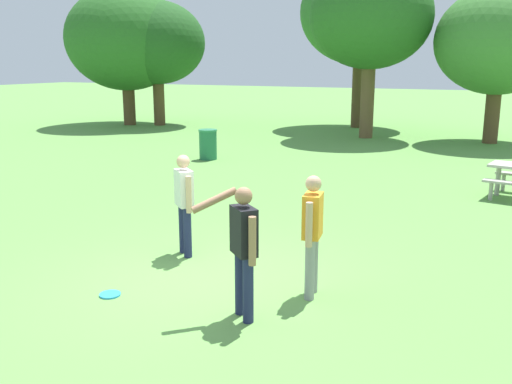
{
  "coord_description": "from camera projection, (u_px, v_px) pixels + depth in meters",
  "views": [
    {
      "loc": [
        3.93,
        -6.49,
        3.06
      ],
      "look_at": [
        0.12,
        1.55,
        1.0
      ],
      "focal_mm": 39.55,
      "sensor_mm": 36.0,
      "label": 1
    }
  ],
  "objects": [
    {
      "name": "person_bystander",
      "position": [
        312.0,
        228.0,
        7.36
      ],
      "size": [
        0.28,
        0.6,
        1.64
      ],
      "color": "gray",
      "rests_on": "ground"
    },
    {
      "name": "person_catcher",
      "position": [
        184.0,
        198.0,
        8.95
      ],
      "size": [
        0.48,
        0.43,
        1.64
      ],
      "color": "#1E234C",
      "rests_on": "ground"
    },
    {
      "name": "person_thrower",
      "position": [
        243.0,
        243.0,
        6.69
      ],
      "size": [
        0.84,
        0.49,
        1.64
      ],
      "color": "#1E234C",
      "rests_on": "ground"
    },
    {
      "name": "tree_back_left",
      "position": [
        499.0,
        41.0,
        20.85
      ],
      "size": [
        4.67,
        4.67,
        5.81
      ],
      "color": "brown",
      "rests_on": "ground"
    },
    {
      "name": "tree_slender_mid",
      "position": [
        371.0,
        17.0,
        22.21
      ],
      "size": [
        4.84,
        4.84,
        6.87
      ],
      "color": "brown",
      "rests_on": "ground"
    },
    {
      "name": "tree_tall_left",
      "position": [
        126.0,
        39.0,
        27.12
      ],
      "size": [
        5.75,
        5.75,
        6.57
      ],
      "color": "brown",
      "rests_on": "ground"
    },
    {
      "name": "trash_can_beside_table",
      "position": [
        208.0,
        144.0,
        17.99
      ],
      "size": [
        0.59,
        0.59,
        0.96
      ],
      "color": "#237047",
      "rests_on": "ground"
    },
    {
      "name": "ground_plane",
      "position": [
        202.0,
        281.0,
        8.04
      ],
      "size": [
        120.0,
        120.0,
        0.0
      ],
      "primitive_type": "plane",
      "color": "#609947"
    },
    {
      "name": "frisbee",
      "position": [
        110.0,
        295.0,
        7.56
      ],
      "size": [
        0.28,
        0.28,
        0.03
      ],
      "primitive_type": "cylinder",
      "color": "#2D9EDB",
      "rests_on": "ground"
    },
    {
      "name": "tree_far_right",
      "position": [
        361.0,
        13.0,
        25.77
      ],
      "size": [
        5.6,
        5.6,
        7.65
      ],
      "color": "brown",
      "rests_on": "ground"
    },
    {
      "name": "tree_broad_center",
      "position": [
        157.0,
        43.0,
        26.98
      ],
      "size": [
        4.63,
        4.63,
        5.92
      ],
      "color": "brown",
      "rests_on": "ground"
    }
  ]
}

